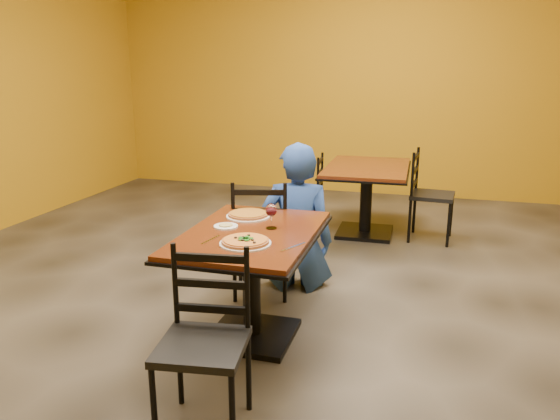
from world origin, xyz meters
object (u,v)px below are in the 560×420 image
(chair_second_right, at_px, (432,196))
(side_plate, at_px, (226,226))
(plate_far, at_px, (248,216))
(table_second, at_px, (367,184))
(chair_second_left, at_px, (304,192))
(table_main, at_px, (251,260))
(wine_glass, at_px, (271,215))
(chair_main_far, at_px, (261,236))
(pizza_main, at_px, (245,241))
(pizza_far, at_px, (248,214))
(chair_main_near, at_px, (202,347))
(plate_main, at_px, (245,243))
(diner, at_px, (297,215))

(chair_second_right, xyz_separation_m, side_plate, (-1.31, -2.47, 0.28))
(side_plate, bearing_deg, plate_far, 77.38)
(table_second, distance_m, chair_second_left, 0.70)
(table_main, relative_size, wine_glass, 6.83)
(chair_main_far, height_order, pizza_main, chair_main_far)
(plate_far, height_order, side_plate, same)
(table_main, height_order, pizza_far, pizza_far)
(chair_main_far, distance_m, side_plate, 0.74)
(chair_second_right, xyz_separation_m, plate_far, (-1.25, -2.20, 0.28))
(pizza_main, bearing_deg, chair_second_right, 68.85)
(side_plate, bearing_deg, chair_main_near, -75.22)
(plate_main, bearing_deg, wine_glass, 81.05)
(table_main, relative_size, plate_main, 3.97)
(table_main, bearing_deg, table_second, 80.10)
(table_main, bearing_deg, diner, 86.32)
(chair_second_left, distance_m, plate_far, 2.23)
(plate_far, bearing_deg, pizza_far, 0.00)
(chair_second_right, distance_m, plate_main, 2.98)
(diner, bearing_deg, chair_main_far, 35.17)
(chair_main_near, distance_m, pizza_main, 0.78)
(chair_second_right, bearing_deg, table_main, 160.78)
(pizza_far, bearing_deg, chair_main_far, 95.72)
(chair_main_near, xyz_separation_m, chair_second_right, (1.05, 3.47, 0.01))
(pizza_main, xyz_separation_m, side_plate, (-0.24, 0.29, -0.02))
(chair_main_near, bearing_deg, chair_second_right, 65.45)
(pizza_main, bearing_deg, table_second, 82.03)
(chair_main_far, xyz_separation_m, pizza_far, (0.04, -0.42, 0.30))
(pizza_far, height_order, wine_glass, wine_glass)
(plate_main, bearing_deg, plate_far, 107.57)
(table_second, height_order, wine_glass, wine_glass)
(chair_main_far, height_order, plate_far, chair_main_far)
(wine_glass, bearing_deg, table_main, -136.75)
(plate_far, bearing_deg, wine_glass, -42.63)
(diner, relative_size, wine_glass, 6.66)
(chair_main_near, xyz_separation_m, side_plate, (-0.26, 1.00, 0.30))
(chair_second_right, bearing_deg, plate_main, 163.66)
(table_main, distance_m, chair_second_right, 2.76)
(chair_second_left, height_order, plate_main, chair_second_left)
(pizza_main, bearing_deg, plate_main, 0.00)
(wine_glass, bearing_deg, table_second, 82.18)
(diner, bearing_deg, wine_glass, 82.80)
(plate_far, relative_size, wine_glass, 1.72)
(diner, distance_m, plate_far, 0.69)
(chair_second_left, bearing_deg, table_second, 85.83)
(plate_far, bearing_deg, chair_second_right, 60.39)
(pizza_far, bearing_deg, plate_main, -72.43)
(plate_main, bearing_deg, pizza_main, 0.00)
(side_plate, bearing_deg, plate_main, -50.80)
(plate_main, distance_m, wine_glass, 0.37)
(plate_main, distance_m, side_plate, 0.38)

